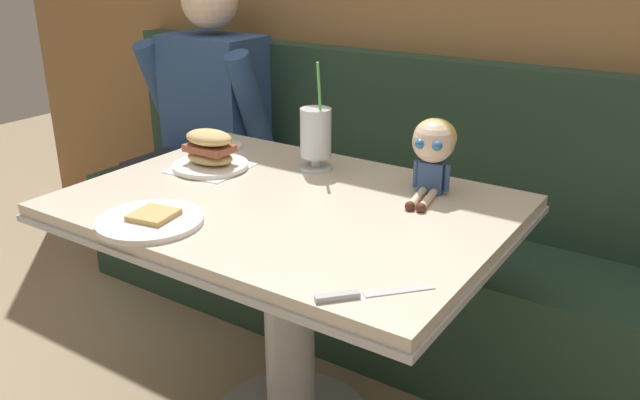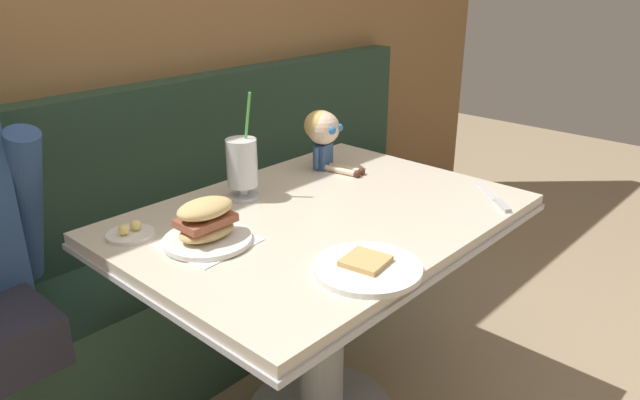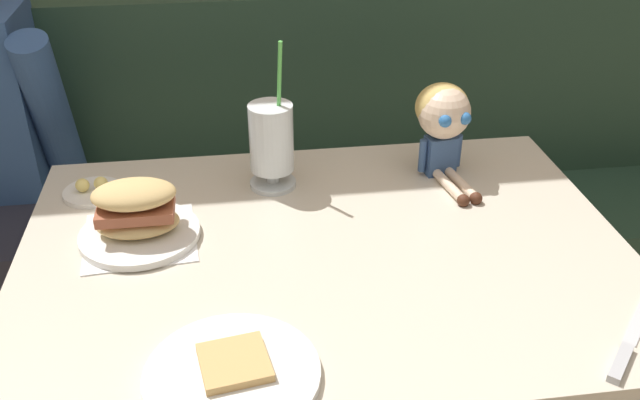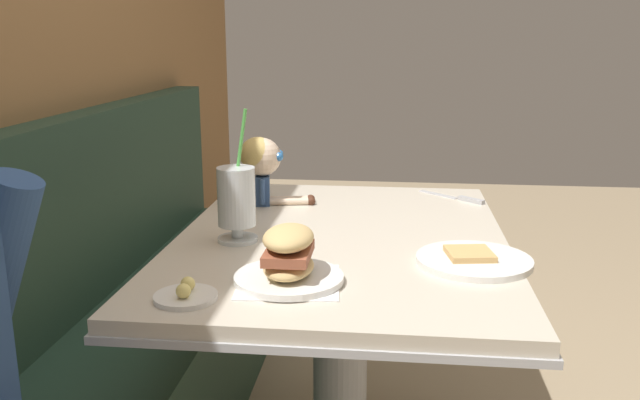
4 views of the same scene
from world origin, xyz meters
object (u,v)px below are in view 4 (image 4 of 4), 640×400
(milkshake_glass, at_px, (237,201))
(seated_doll, at_px, (262,161))
(toast_plate, at_px, (473,260))
(butter_knife, at_px, (462,199))
(butter_saucer, at_px, (186,295))
(sandwich_plate, at_px, (289,261))

(milkshake_glass, xyz_separation_m, seated_doll, (0.36, 0.01, 0.03))
(toast_plate, height_order, butter_knife, toast_plate)
(toast_plate, distance_m, seated_doll, 0.73)
(toast_plate, bearing_deg, butter_saucer, 115.46)
(sandwich_plate, xyz_separation_m, seated_doll, (0.62, 0.17, 0.08))
(sandwich_plate, xyz_separation_m, butter_saucer, (-0.11, 0.18, -0.04))
(toast_plate, distance_m, sandwich_plate, 0.41)
(toast_plate, bearing_deg, butter_knife, -2.87)
(milkshake_glass, relative_size, butter_knife, 1.68)
(milkshake_glass, height_order, seated_doll, milkshake_glass)
(toast_plate, distance_m, butter_knife, 0.57)
(milkshake_glass, bearing_deg, butter_saucer, 177.90)
(toast_plate, relative_size, seated_doll, 1.11)
(sandwich_plate, height_order, butter_knife, sandwich_plate)
(toast_plate, bearing_deg, sandwich_plate, 112.56)
(milkshake_glass, height_order, sandwich_plate, milkshake_glass)
(sandwich_plate, relative_size, butter_knife, 1.17)
(milkshake_glass, xyz_separation_m, butter_knife, (0.47, -0.57, -0.10))
(milkshake_glass, bearing_deg, toast_plate, -100.53)
(sandwich_plate, bearing_deg, milkshake_glass, 32.51)
(sandwich_plate, distance_m, seated_doll, 0.65)
(butter_knife, bearing_deg, seated_doll, 101.11)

